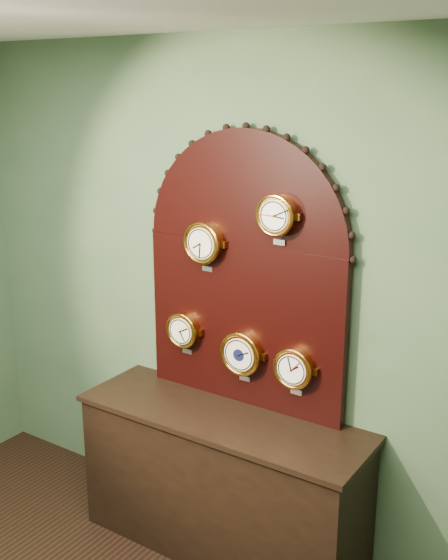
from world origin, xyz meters
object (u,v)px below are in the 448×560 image
Objects in this scene: barometer at (242,353)px; display_board at (245,263)px; roman_clock at (204,243)px; shop_counter at (222,485)px; arabic_clock at (277,215)px; tide_clock at (294,368)px; hygrometer at (184,330)px.

display_board is at bearing 112.10° from barometer.
roman_clock is at bearing 179.88° from barometer.
shop_counter is at bearing -34.97° from roman_clock.
arabic_clock is at bearing 0.29° from barometer.
roman_clock is 0.94× the size of barometer.
arabic_clock is (0.22, 0.15, 1.52)m from shop_counter.
display_board reaches higher than roman_clock.
tide_clock is (0.12, -0.00, -0.79)m from arabic_clock.
hygrometer is (-0.37, -0.07, -0.43)m from display_board.
shop_counter is 6.16× the size of hygrometer.
hygrometer is at bearing 179.84° from barometer.
barometer is (0.25, -0.00, -0.58)m from roman_clock.
hygrometer is 0.40m from barometer.
roman_clock is at bearing -0.23° from hygrometer.
tide_clock is (0.71, -0.00, -0.06)m from hygrometer.
shop_counter is at bearing -145.49° from arabic_clock.
tide_clock is (0.35, -0.07, -0.50)m from display_board.
hygrometer is 0.71m from tide_clock.
roman_clock is 1.09× the size of hygrometer.
hygrometer is (-0.59, 0.00, -0.72)m from arabic_clock.
arabic_clock reaches higher than tide_clock.
roman_clock is at bearing -163.07° from display_board.
barometer is (-0.20, -0.00, -0.78)m from arabic_clock.
hygrometer reaches higher than tide_clock.
arabic_clock reaches higher than roman_clock.
shop_counter is 5.67× the size of roman_clock.
shop_counter is 5.35× the size of barometer.
display_board is 0.37m from arabic_clock.
roman_clock reaches higher than hygrometer.
arabic_clock is at bearing 0.06° from roman_clock.
display_board reaches higher than hygrometer.
display_board reaches higher than shop_counter.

